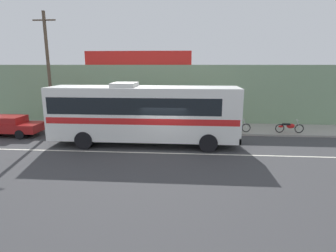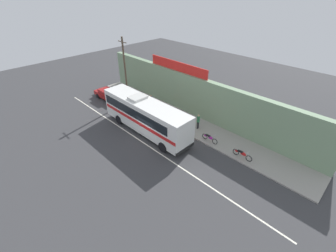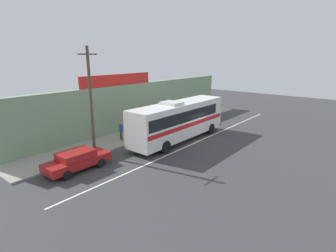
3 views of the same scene
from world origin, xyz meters
name	(u,v)px [view 3 (image 3 of 3)]	position (x,y,z in m)	size (l,w,h in m)	color
ground_plane	(194,139)	(0.00, 0.00, 0.00)	(70.00, 70.00, 0.00)	#3A3A3D
sidewalk_slab	(154,129)	(0.00, 5.20, 0.07)	(30.00, 3.60, 0.14)	gray
storefront_facade	(139,105)	(0.00, 7.35, 2.40)	(30.00, 0.70, 4.80)	gray
storefront_billboard	(118,80)	(-2.85, 7.35, 5.35)	(8.74, 0.12, 1.10)	red
road_center_stripe	(201,140)	(0.00, -0.80, 0.00)	(30.00, 0.14, 0.01)	silver
intercity_bus	(179,119)	(-1.39, 0.82, 2.07)	(11.26, 2.63, 3.78)	white
parked_car	(77,160)	(-11.07, 2.24, 0.74)	(4.55, 1.84, 1.37)	maroon
utility_pole	(91,100)	(-8.56, 3.79, 4.40)	(1.60, 0.22, 8.24)	brown
motorcycle_black	(205,113)	(8.40, 3.99, 0.57)	(1.94, 0.56, 0.94)	black
motorcycle_green	(189,118)	(4.80, 3.95, 0.57)	(1.85, 0.56, 0.94)	black
pedestrian_far_right	(169,115)	(2.46, 5.01, 1.16)	(0.30, 0.48, 1.75)	black
pedestrian_far_left	(121,130)	(-4.92, 4.75, 1.11)	(0.30, 0.48, 1.68)	brown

